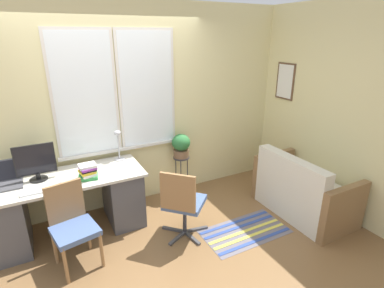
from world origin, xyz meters
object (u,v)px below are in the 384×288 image
(keyboard, at_px, (37,191))
(plant_stand, at_px, (181,162))
(desk_chair_wooden, at_px, (72,224))
(mouse, at_px, (61,184))
(couch_loveseat, at_px, (302,193))
(monitor, at_px, (36,163))
(book_stack, at_px, (88,172))
(office_chair_swivel, at_px, (183,202))
(laptop, at_px, (5,181))
(desk_lamp, at_px, (118,141))
(potted_plant, at_px, (181,145))

(keyboard, bearing_deg, plant_stand, 13.46)
(keyboard, xyz_separation_m, desk_chair_wooden, (0.26, -0.34, -0.29))
(mouse, relative_size, couch_loveseat, 0.06)
(monitor, bearing_deg, keyboard, -94.91)
(book_stack, height_order, couch_loveseat, book_stack)
(mouse, xyz_separation_m, plant_stand, (1.66, 0.43, -0.24))
(desk_chair_wooden, bearing_deg, monitor, 99.69)
(desk_chair_wooden, height_order, plant_stand, desk_chair_wooden)
(monitor, height_order, office_chair_swivel, monitor)
(keyboard, height_order, plant_stand, keyboard)
(mouse, bearing_deg, couch_loveseat, -15.33)
(laptop, relative_size, office_chair_swivel, 0.36)
(book_stack, xyz_separation_m, desk_chair_wooden, (-0.26, -0.40, -0.36))
(keyboard, xyz_separation_m, plant_stand, (1.88, 0.45, -0.23))
(monitor, distance_m, office_chair_swivel, 1.69)
(mouse, relative_size, book_stack, 0.32)
(laptop, bearing_deg, couch_loveseat, -17.64)
(mouse, height_order, office_chair_swivel, office_chair_swivel)
(laptop, bearing_deg, desk_lamp, 5.51)
(mouse, relative_size, desk_chair_wooden, 0.09)
(desk_chair_wooden, bearing_deg, couch_loveseat, -19.93)
(keyboard, height_order, mouse, mouse)
(book_stack, xyz_separation_m, couch_loveseat, (2.55, -0.82, -0.53))
(laptop, distance_m, potted_plant, 2.18)
(keyboard, xyz_separation_m, book_stack, (0.53, 0.06, 0.07))
(mouse, bearing_deg, office_chair_swivel, -22.78)
(laptop, height_order, desk_chair_wooden, laptop)
(keyboard, xyz_separation_m, desk_lamp, (0.98, 0.43, 0.24))
(keyboard, relative_size, plant_stand, 0.54)
(laptop, height_order, couch_loveseat, laptop)
(monitor, relative_size, desk_chair_wooden, 0.48)
(keyboard, height_order, potted_plant, potted_plant)
(laptop, xyz_separation_m, monitor, (0.32, -0.02, 0.16))
(laptop, height_order, potted_plant, laptop)
(plant_stand, relative_size, potted_plant, 1.76)
(laptop, bearing_deg, monitor, -4.09)
(potted_plant, bearing_deg, desk_lamp, -178.82)
(monitor, height_order, book_stack, monitor)
(book_stack, bearing_deg, plant_stand, 15.99)
(book_stack, height_order, plant_stand, book_stack)
(monitor, relative_size, couch_loveseat, 0.33)
(couch_loveseat, height_order, potted_plant, potted_plant)
(monitor, xyz_separation_m, couch_loveseat, (3.05, -1.05, -0.66))
(potted_plant, bearing_deg, keyboard, -166.54)
(plant_stand, bearing_deg, keyboard, -166.54)
(couch_loveseat, bearing_deg, book_stack, 72.09)
(couch_loveseat, xyz_separation_m, plant_stand, (-1.19, 1.21, 0.23))
(laptop, relative_size, keyboard, 0.98)
(mouse, xyz_separation_m, office_chair_swivel, (1.21, -0.51, -0.30))
(laptop, height_order, desk_lamp, desk_lamp)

